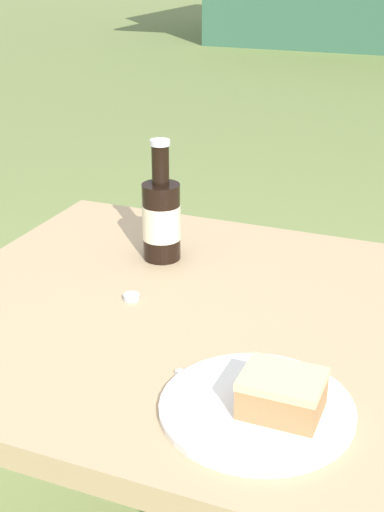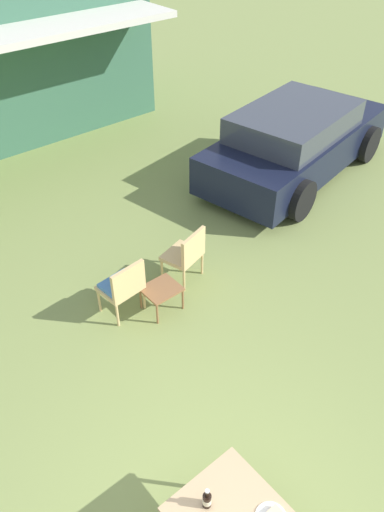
{
  "view_description": "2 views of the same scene",
  "coord_description": "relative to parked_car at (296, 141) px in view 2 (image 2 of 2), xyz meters",
  "views": [
    {
      "loc": [
        0.44,
        -0.98,
        1.29
      ],
      "look_at": [
        0.0,
        0.1,
        0.77
      ],
      "focal_mm": 50.0,
      "sensor_mm": 36.0,
      "label": 1
    },
    {
      "loc": [
        -1.39,
        -1.18,
        4.81
      ],
      "look_at": [
        1.74,
        2.54,
        0.9
      ],
      "focal_mm": 35.0,
      "sensor_mm": 36.0,
      "label": 2
    }
  ],
  "objects": [
    {
      "name": "parked_car",
      "position": [
        0.0,
        0.0,
        0.0
      ],
      "size": [
        4.52,
        2.55,
        1.34
      ],
      "rotation": [
        0.0,
        0.0,
        0.19
      ],
      "color": "black",
      "rests_on": "ground_plane"
    },
    {
      "name": "wicker_chair_cushioned",
      "position": [
        -4.6,
        -1.07,
        -0.19
      ],
      "size": [
        0.55,
        0.49,
        0.84
      ],
      "rotation": [
        0.0,
        0.0,
        3.23
      ],
      "color": "tan",
      "rests_on": "ground_plane"
    },
    {
      "name": "wicker_chair_plain",
      "position": [
        -3.54,
        -1.09,
        -0.18
      ],
      "size": [
        0.61,
        0.56,
        0.84
      ],
      "rotation": [
        0.0,
        0.0,
        3.41
      ],
      "color": "tan",
      "rests_on": "ground_plane"
    },
    {
      "name": "garden_side_table",
      "position": [
        -4.18,
        -1.34,
        -0.34
      ],
      "size": [
        0.48,
        0.42,
        0.37
      ],
      "color": "brown",
      "rests_on": "ground_plane"
    },
    {
      "name": "cola_bottle_near",
      "position": [
        -5.7,
        -3.95,
        0.14
      ],
      "size": [
        0.07,
        0.07,
        0.24
      ],
      "color": "black",
      "rests_on": "patio_table"
    }
  ]
}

